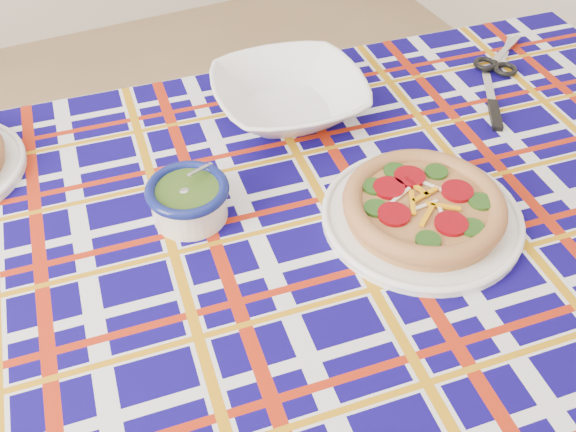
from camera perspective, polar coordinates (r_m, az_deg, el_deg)
name	(u,v)px	position (r m, az deg, el deg)	size (l,w,h in m)	color
floor	(120,384)	(1.86, -14.72, -14.23)	(4.00, 4.00, 0.00)	#906E4A
dining_table	(302,275)	(1.09, 1.24, -5.26)	(1.79, 1.23, 0.79)	brown
tablecloth	(302,265)	(1.07, 1.26, -4.35)	(1.72, 1.09, 0.11)	#0C0457
main_focaccia_plate	(424,206)	(1.06, 11.97, 0.90)	(0.34, 0.34, 0.07)	#B3753F
pesto_bowl	(188,197)	(1.05, -8.85, 1.64)	(0.14, 0.14, 0.08)	#233E10
serving_bowl	(289,96)	(1.28, 0.09, 10.58)	(0.30, 0.30, 0.07)	white
table_knife	(489,86)	(1.43, 17.41, 11.00)	(0.24, 0.02, 0.01)	silver
kitchen_scissors	(506,50)	(1.56, 18.83, 13.83)	(0.21, 0.10, 0.02)	silver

